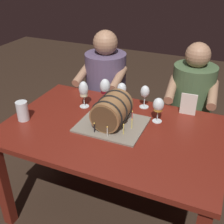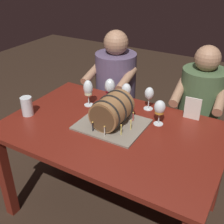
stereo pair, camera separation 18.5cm
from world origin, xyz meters
name	(u,v)px [view 1 (the left image)]	position (x,y,z in m)	size (l,w,h in m)	color
ground_plane	(113,209)	(0.00, 0.00, 0.00)	(8.00, 8.00, 0.00)	#332319
dining_table	(113,141)	(0.00, 0.00, 0.65)	(1.44, 0.93, 0.76)	maroon
barrel_cake	(112,112)	(-0.02, 0.03, 0.85)	(0.43, 0.37, 0.22)	gray
wine_glass_rose	(122,90)	(-0.07, 0.33, 0.88)	(0.07, 0.07, 0.18)	white
wine_glass_empty	(145,92)	(0.10, 0.36, 0.88)	(0.07, 0.07, 0.17)	white
wine_glass_amber	(158,106)	(0.24, 0.20, 0.88)	(0.07, 0.07, 0.18)	white
wine_glass_white	(84,90)	(-0.31, 0.19, 0.89)	(0.07, 0.07, 0.20)	white
wine_glass_red	(105,87)	(-0.19, 0.30, 0.89)	(0.08, 0.08, 0.20)	white
beer_pint	(23,112)	(-0.61, -0.14, 0.82)	(0.08, 0.08, 0.14)	white
menu_card	(188,104)	(0.41, 0.38, 0.84)	(0.11, 0.01, 0.16)	silver
person_seated_left	(106,97)	(-0.39, 0.73, 0.57)	(0.42, 0.50, 1.20)	#372D40
person_seated_right	(189,116)	(0.39, 0.73, 0.55)	(0.40, 0.49, 1.18)	#2A3A24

